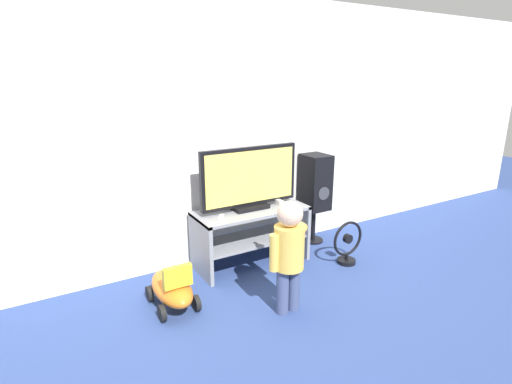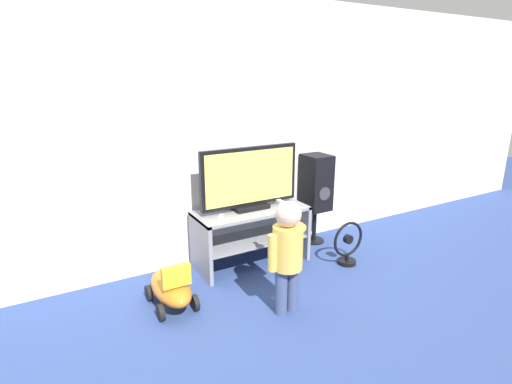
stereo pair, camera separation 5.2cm
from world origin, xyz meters
The scene contains 10 objects.
ground_plane centered at (0.00, 0.00, 0.00)m, with size 16.00×16.00×0.00m, color navy.
wall_back centered at (0.00, 0.57, 1.30)m, with size 10.00×0.06×2.60m.
tv_stand centered at (0.00, 0.25, 0.38)m, with size 1.13×0.49×0.58m.
television centered at (0.00, 0.27, 0.88)m, with size 1.03×0.20×0.62m.
game_console centered at (0.31, 0.25, 0.61)m, with size 0.05×0.17×0.06m.
remote_primary centered at (-0.37, 0.16, 0.59)m, with size 0.10×0.13×0.03m.
child centered at (-0.17, -0.65, 0.55)m, with size 0.36×0.52×0.94m.
speaker_tower centered at (0.90, 0.37, 0.68)m, with size 0.27×0.31×1.02m.
floor_fan centered at (0.84, -0.26, 0.21)m, with size 0.37×0.19×0.45m.
ride_on_toy centered at (-0.96, -0.12, 0.17)m, with size 0.33×0.61×0.43m.
Camera 1 is at (-1.85, -2.99, 1.85)m, focal length 28.00 mm.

